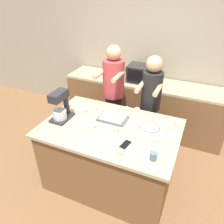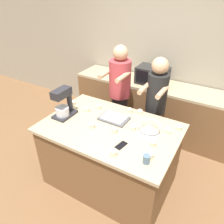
{
  "view_description": "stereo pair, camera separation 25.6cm",
  "coord_description": "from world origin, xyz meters",
  "px_view_note": "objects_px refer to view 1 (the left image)",
  "views": [
    {
      "loc": [
        0.89,
        -1.96,
        2.43
      ],
      "look_at": [
        0.0,
        0.05,
        1.09
      ],
      "focal_mm": 35.0,
      "sensor_mm": 36.0,
      "label": 1
    },
    {
      "loc": [
        1.11,
        -1.84,
        2.43
      ],
      "look_at": [
        0.0,
        0.05,
        1.09
      ],
      "focal_mm": 35.0,
      "sensor_mm": 36.0,
      "label": 2
    }
  ],
  "objects_px": {
    "cupcake_7": "(178,123)",
    "cupcake_8": "(168,127)",
    "cupcake_1": "(134,126)",
    "cupcake_6": "(95,107)",
    "cupcake_5": "(127,109)",
    "cupcake_12": "(68,105)",
    "person_left": "(113,97)",
    "mixing_bowl": "(150,126)",
    "cell_phone": "(125,144)",
    "cupcake_10": "(92,126)",
    "cupcake_2": "(156,152)",
    "cupcake_3": "(156,140)",
    "cupcake_9": "(116,129)",
    "cupcake_11": "(120,152)",
    "baking_tray": "(113,118)",
    "cupcake_0": "(137,110)",
    "stand_mixer": "(61,107)",
    "drinking_glass": "(153,156)",
    "microwave_oven": "(143,74)",
    "person_right": "(150,106)",
    "cupcake_4": "(84,111)"
  },
  "relations": [
    {
      "from": "mixing_bowl",
      "to": "cupcake_11",
      "type": "height_order",
      "value": "mixing_bowl"
    },
    {
      "from": "baking_tray",
      "to": "cupcake_11",
      "type": "height_order",
      "value": "cupcake_11"
    },
    {
      "from": "mixing_bowl",
      "to": "cupcake_11",
      "type": "distance_m",
      "value": 0.55
    },
    {
      "from": "cell_phone",
      "to": "cupcake_6",
      "type": "height_order",
      "value": "cupcake_6"
    },
    {
      "from": "microwave_oven",
      "to": "person_left",
      "type": "bearing_deg",
      "value": -111.02
    },
    {
      "from": "cupcake_5",
      "to": "cupcake_7",
      "type": "bearing_deg",
      "value": -5.47
    },
    {
      "from": "person_right",
      "to": "cupcake_8",
      "type": "height_order",
      "value": "person_right"
    },
    {
      "from": "baking_tray",
      "to": "cupcake_1",
      "type": "distance_m",
      "value": 0.32
    },
    {
      "from": "stand_mixer",
      "to": "cupcake_10",
      "type": "xyz_separation_m",
      "value": [
        0.46,
        -0.04,
        -0.13
      ]
    },
    {
      "from": "cupcake_5",
      "to": "cupcake_12",
      "type": "bearing_deg",
      "value": -164.03
    },
    {
      "from": "cupcake_2",
      "to": "cupcake_8",
      "type": "distance_m",
      "value": 0.48
    },
    {
      "from": "mixing_bowl",
      "to": "baking_tray",
      "type": "xyz_separation_m",
      "value": [
        -0.49,
        0.04,
        -0.05
      ]
    },
    {
      "from": "stand_mixer",
      "to": "cupcake_4",
      "type": "distance_m",
      "value": 0.33
    },
    {
      "from": "baking_tray",
      "to": "stand_mixer",
      "type": "bearing_deg",
      "value": -157.58
    },
    {
      "from": "cupcake_5",
      "to": "cupcake_11",
      "type": "relative_size",
      "value": 1.0
    },
    {
      "from": "cupcake_5",
      "to": "cupcake_6",
      "type": "height_order",
      "value": "same"
    },
    {
      "from": "cupcake_0",
      "to": "cupcake_10",
      "type": "height_order",
      "value": "same"
    },
    {
      "from": "baking_tray",
      "to": "cupcake_11",
      "type": "distance_m",
      "value": 0.66
    },
    {
      "from": "person_left",
      "to": "cupcake_7",
      "type": "bearing_deg",
      "value": -22.57
    },
    {
      "from": "stand_mixer",
      "to": "microwave_oven",
      "type": "distance_m",
      "value": 1.64
    },
    {
      "from": "baking_tray",
      "to": "cupcake_0",
      "type": "height_order",
      "value": "cupcake_0"
    },
    {
      "from": "cupcake_1",
      "to": "cupcake_6",
      "type": "bearing_deg",
      "value": 161.12
    },
    {
      "from": "drinking_glass",
      "to": "cupcake_0",
      "type": "bearing_deg",
      "value": 118.09
    },
    {
      "from": "cupcake_3",
      "to": "cupcake_9",
      "type": "height_order",
      "value": "same"
    },
    {
      "from": "microwave_oven",
      "to": "cupcake_5",
      "type": "distance_m",
      "value": 1.04
    },
    {
      "from": "microwave_oven",
      "to": "cupcake_7",
      "type": "xyz_separation_m",
      "value": [
        0.78,
        -1.1,
        -0.12
      ]
    },
    {
      "from": "cupcake_2",
      "to": "cupcake_4",
      "type": "xyz_separation_m",
      "value": [
        -1.07,
        0.41,
        0.0
      ]
    },
    {
      "from": "person_left",
      "to": "microwave_oven",
      "type": "height_order",
      "value": "person_left"
    },
    {
      "from": "baking_tray",
      "to": "drinking_glass",
      "type": "bearing_deg",
      "value": -37.84
    },
    {
      "from": "cupcake_1",
      "to": "cupcake_6",
      "type": "relative_size",
      "value": 1.0
    },
    {
      "from": "person_left",
      "to": "baking_tray",
      "type": "height_order",
      "value": "person_left"
    },
    {
      "from": "person_left",
      "to": "cupcake_2",
      "type": "height_order",
      "value": "person_left"
    },
    {
      "from": "cupcake_5",
      "to": "cupcake_11",
      "type": "height_order",
      "value": "same"
    },
    {
      "from": "cupcake_7",
      "to": "cupcake_8",
      "type": "relative_size",
      "value": 1.0
    },
    {
      "from": "cupcake_1",
      "to": "microwave_oven",
      "type": "bearing_deg",
      "value": 102.75
    },
    {
      "from": "cupcake_8",
      "to": "baking_tray",
      "type": "bearing_deg",
      "value": -174.63
    },
    {
      "from": "cupcake_9",
      "to": "person_left",
      "type": "bearing_deg",
      "value": 115.25
    },
    {
      "from": "microwave_oven",
      "to": "cupcake_6",
      "type": "xyz_separation_m",
      "value": [
        -0.31,
        -1.16,
        -0.12
      ]
    },
    {
      "from": "cell_phone",
      "to": "cupcake_10",
      "type": "distance_m",
      "value": 0.48
    },
    {
      "from": "cupcake_5",
      "to": "cupcake_9",
      "type": "xyz_separation_m",
      "value": [
        0.05,
        -0.49,
        0.0
      ]
    },
    {
      "from": "cupcake_1",
      "to": "cupcake_6",
      "type": "height_order",
      "value": "same"
    },
    {
      "from": "cupcake_2",
      "to": "cupcake_5",
      "type": "bearing_deg",
      "value": 129.85
    },
    {
      "from": "cupcake_8",
      "to": "cupcake_5",
      "type": "bearing_deg",
      "value": 161.73
    },
    {
      "from": "baking_tray",
      "to": "cupcake_11",
      "type": "relative_size",
      "value": 5.16
    },
    {
      "from": "drinking_glass",
      "to": "cupcake_12",
      "type": "bearing_deg",
      "value": 158.01
    },
    {
      "from": "cupcake_9",
      "to": "baking_tray",
      "type": "bearing_deg",
      "value": 121.38
    },
    {
      "from": "mixing_bowl",
      "to": "cupcake_8",
      "type": "xyz_separation_m",
      "value": [
        0.19,
        0.11,
        -0.03
      ]
    },
    {
      "from": "person_left",
      "to": "mixing_bowl",
      "type": "xyz_separation_m",
      "value": [
        0.75,
        -0.67,
        0.09
      ]
    },
    {
      "from": "stand_mixer",
      "to": "drinking_glass",
      "type": "relative_size",
      "value": 4.2
    },
    {
      "from": "cupcake_7",
      "to": "cupcake_12",
      "type": "xyz_separation_m",
      "value": [
        -1.46,
        -0.16,
        0.0
      ]
    }
  ]
}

